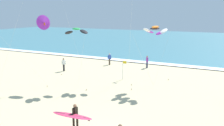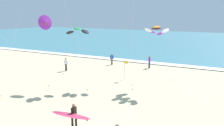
# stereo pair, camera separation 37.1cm
# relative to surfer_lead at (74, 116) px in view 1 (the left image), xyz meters

# --- Properties ---
(ocean_water) EXTENTS (160.00, 60.00, 0.08)m
(ocean_water) POSITION_rel_surfer_lead_xyz_m (1.14, 50.99, -1.01)
(ocean_water) COLOR teal
(ocean_water) RESTS_ON ground
(shoreline_foam) EXTENTS (160.00, 1.66, 0.01)m
(shoreline_foam) POSITION_rel_surfer_lead_xyz_m (1.14, 21.29, -0.97)
(shoreline_foam) COLOR white
(shoreline_foam) RESTS_ON ocean_water
(surfer_lead) EXTENTS (2.64, 1.03, 1.71)m
(surfer_lead) POSITION_rel_surfer_lead_xyz_m (0.00, 0.00, 0.00)
(surfer_lead) COLOR black
(surfer_lead) RESTS_ON ground
(kite_arc_emerald_low) EXTENTS (2.35, 2.45, 5.64)m
(kite_arc_emerald_low) POSITION_rel_surfer_lead_xyz_m (-4.93, 7.69, 4.28)
(kite_arc_emerald_low) COLOR black
(kite_arc_emerald_low) RESTS_ON ground
(kite_arc_charcoal_distant) EXTENTS (2.69, 3.19, 5.66)m
(kite_arc_charcoal_distant) POSITION_rel_surfer_lead_xyz_m (1.52, 11.07, 4.29)
(kite_arc_charcoal_distant) COLOR purple
(kite_arc_charcoal_distant) RESTS_ON ground
(kite_delta_violet_close) EXTENTS (1.97, 5.10, 6.81)m
(kite_delta_violet_close) POSITION_rel_surfer_lead_xyz_m (-7.81, 6.58, 5.04)
(kite_delta_violet_close) COLOR purple
(kite_delta_violet_close) RESTS_ON ground
(kite_arc_amber_outer) EXTENTS (2.40, 4.05, 5.84)m
(kite_arc_amber_outer) POSITION_rel_surfer_lead_xyz_m (1.72, 10.54, 4.46)
(kite_arc_amber_outer) COLOR white
(kite_arc_amber_outer) RESTS_ON ground
(bystander_purple_top) EXTENTS (0.35, 0.40, 1.59)m
(bystander_purple_top) POSITION_rel_surfer_lead_xyz_m (-1.44, 18.28, -0.24)
(bystander_purple_top) COLOR #2D334C
(bystander_purple_top) RESTS_ON ground
(bystander_white_top) EXTENTS (0.46, 0.30, 1.59)m
(bystander_white_top) POSITION_rel_surfer_lead_xyz_m (-10.02, 12.15, -0.24)
(bystander_white_top) COLOR black
(bystander_white_top) RESTS_ON ground
(bystander_blue_top) EXTENTS (0.43, 0.33, 1.59)m
(bystander_blue_top) POSITION_rel_surfer_lead_xyz_m (-6.68, 17.90, -0.24)
(bystander_blue_top) COLOR #4C3D2D
(bystander_blue_top) RESTS_ON ground
(lifeguard_flag) EXTENTS (0.45, 0.05, 2.10)m
(lifeguard_flag) POSITION_rel_surfer_lead_xyz_m (-2.00, 11.89, 0.21)
(lifeguard_flag) COLOR silver
(lifeguard_flag) RESTS_ON ground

